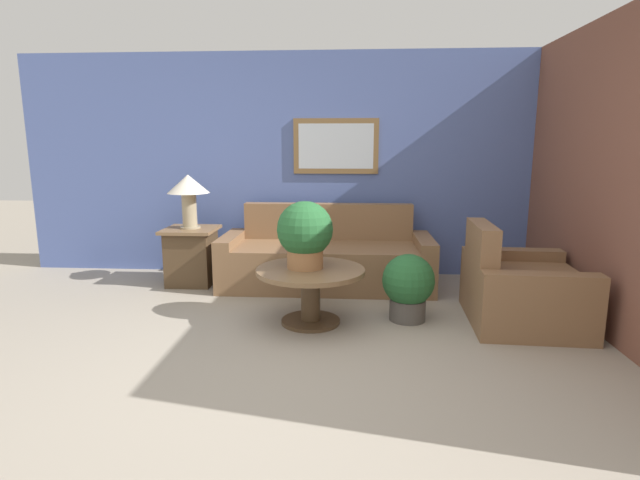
{
  "coord_description": "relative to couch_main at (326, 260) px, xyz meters",
  "views": [
    {
      "loc": [
        0.47,
        -3.09,
        1.57
      ],
      "look_at": [
        0.14,
        1.77,
        0.62
      ],
      "focal_mm": 28.0,
      "sensor_mm": 36.0,
      "label": 1
    }
  ],
  "objects": [
    {
      "name": "ground_plane",
      "position": [
        -0.18,
        -2.29,
        -0.29
      ],
      "size": [
        20.0,
        20.0,
        0.0
      ],
      "primitive_type": "plane",
      "color": "gray"
    },
    {
      "name": "wall_back",
      "position": [
        -0.17,
        0.59,
        1.01
      ],
      "size": [
        7.03,
        0.09,
        2.6
      ],
      "color": "#5166A8",
      "rests_on": "ground_plane"
    },
    {
      "name": "wall_right",
      "position": [
        2.37,
        -0.86,
        1.01
      ],
      "size": [
        0.06,
        4.85,
        2.6
      ],
      "color": "brown",
      "rests_on": "ground_plane"
    },
    {
      "name": "couch_main",
      "position": [
        0.0,
        0.0,
        0.0
      ],
      "size": [
        2.3,
        0.91,
        0.88
      ],
      "color": "brown",
      "rests_on": "ground_plane"
    },
    {
      "name": "coffee_table",
      "position": [
        -0.07,
        -1.2,
        0.07
      ],
      "size": [
        0.95,
        0.95,
        0.49
      ],
      "color": "#4C3823",
      "rests_on": "ground_plane"
    },
    {
      "name": "armchair",
      "position": [
        1.76,
        -1.05,
        -0.0
      ],
      "size": [
        0.98,
        1.14,
        0.88
      ],
      "rotation": [
        0.0,
        0.0,
        1.52
      ],
      "color": "brown",
      "rests_on": "ground_plane"
    },
    {
      "name": "potted_plant_floor",
      "position": [
        0.79,
        -1.06,
        0.03
      ],
      "size": [
        0.47,
        0.47,
        0.6
      ],
      "color": "#4C4742",
      "rests_on": "ground_plane"
    },
    {
      "name": "table_lamp",
      "position": [
        -1.51,
        -0.03,
        0.77
      ],
      "size": [
        0.46,
        0.46,
        0.59
      ],
      "color": "tan",
      "rests_on": "side_table"
    },
    {
      "name": "potted_plant_on_table",
      "position": [
        -0.12,
        -1.17,
        0.51
      ],
      "size": [
        0.49,
        0.49,
        0.58
      ],
      "color": "#9E6B42",
      "rests_on": "coffee_table"
    },
    {
      "name": "side_table",
      "position": [
        -1.51,
        -0.03,
        0.03
      ],
      "size": [
        0.57,
        0.57,
        0.63
      ],
      "color": "#4C3823",
      "rests_on": "ground_plane"
    }
  ]
}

